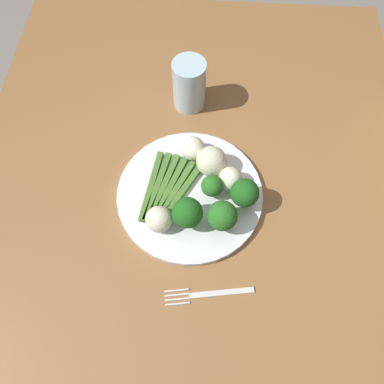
# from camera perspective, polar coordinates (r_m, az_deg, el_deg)

# --- Properties ---
(ground_plane) EXTENTS (6.00, 6.00, 0.02)m
(ground_plane) POSITION_cam_1_polar(r_m,az_deg,el_deg) (1.51, -0.28, -14.71)
(ground_plane) COLOR gray
(dining_table) EXTENTS (1.29, 0.94, 0.76)m
(dining_table) POSITION_cam_1_polar(r_m,az_deg,el_deg) (0.87, -0.48, -5.90)
(dining_table) COLOR olive
(dining_table) RESTS_ON ground_plane
(plate) EXTENTS (0.30, 0.30, 0.01)m
(plate) POSITION_cam_1_polar(r_m,az_deg,el_deg) (0.78, -0.00, -0.41)
(plate) COLOR white
(plate) RESTS_ON dining_table
(asparagus_bundle) EXTENTS (0.17, 0.12, 0.01)m
(asparagus_bundle) POSITION_cam_1_polar(r_m,az_deg,el_deg) (0.78, -3.90, 0.38)
(asparagus_bundle) COLOR #47752D
(asparagus_bundle) RESTS_ON plate
(broccoli_right) EXTENTS (0.04, 0.04, 0.05)m
(broccoli_right) POSITION_cam_1_polar(r_m,az_deg,el_deg) (0.75, 2.98, 0.88)
(broccoli_right) COLOR #568E33
(broccoli_right) RESTS_ON plate
(broccoli_front_left) EXTENTS (0.06, 0.06, 0.07)m
(broccoli_front_left) POSITION_cam_1_polar(r_m,az_deg,el_deg) (0.71, 4.53, -3.58)
(broccoli_front_left) COLOR #568E33
(broccoli_front_left) RESTS_ON plate
(broccoli_outer_edge) EXTENTS (0.06, 0.06, 0.07)m
(broccoli_outer_edge) POSITION_cam_1_polar(r_m,az_deg,el_deg) (0.71, -0.87, -3.14)
(broccoli_outer_edge) COLOR #4C7F2B
(broccoli_outer_edge) RESTS_ON plate
(broccoli_back) EXTENTS (0.06, 0.06, 0.07)m
(broccoli_back) POSITION_cam_1_polar(r_m,az_deg,el_deg) (0.74, 7.84, -0.17)
(broccoli_back) COLOR #4C7F2B
(broccoli_back) RESTS_ON plate
(cauliflower_back_right) EXTENTS (0.05, 0.05, 0.05)m
(cauliflower_back_right) POSITION_cam_1_polar(r_m,az_deg,el_deg) (0.80, -0.01, 6.53)
(cauliflower_back_right) COLOR white
(cauliflower_back_right) RESTS_ON plate
(cauliflower_mid) EXTENTS (0.05, 0.05, 0.05)m
(cauliflower_mid) POSITION_cam_1_polar(r_m,az_deg,el_deg) (0.77, 5.72, 2.01)
(cauliflower_mid) COLOR silver
(cauliflower_mid) RESTS_ON plate
(cauliflower_front) EXTENTS (0.06, 0.06, 0.06)m
(cauliflower_front) POSITION_cam_1_polar(r_m,az_deg,el_deg) (0.78, 2.90, 4.61)
(cauliflower_front) COLOR beige
(cauliflower_front) RESTS_ON plate
(cauliflower_edge) EXTENTS (0.05, 0.05, 0.05)m
(cauliflower_edge) POSITION_cam_1_polar(r_m,az_deg,el_deg) (0.73, -4.97, -4.08)
(cauliflower_edge) COLOR silver
(cauliflower_edge) RESTS_ON plate
(fork) EXTENTS (0.04, 0.17, 0.00)m
(fork) POSITION_cam_1_polar(r_m,az_deg,el_deg) (0.73, 2.38, -14.97)
(fork) COLOR silver
(fork) RESTS_ON dining_table
(water_glass) EXTENTS (0.07, 0.07, 0.12)m
(water_glass) POSITION_cam_1_polar(r_m,az_deg,el_deg) (0.88, -0.42, 15.73)
(water_glass) COLOR silver
(water_glass) RESTS_ON dining_table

